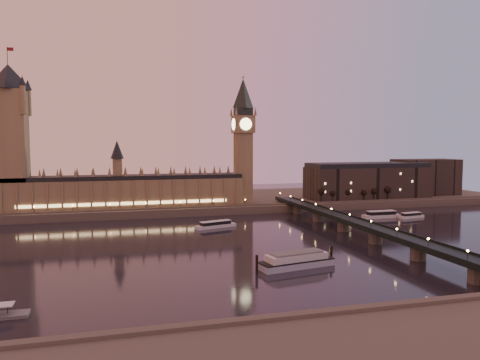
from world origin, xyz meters
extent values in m
plane|color=black|center=(0.00, 0.00, 0.00)|extent=(700.00, 700.00, 0.00)
cube|color=#423D35|center=(30.00, 165.00, 3.00)|extent=(560.00, 130.00, 6.00)
cube|color=brown|center=(-40.00, 121.00, 17.00)|extent=(180.00, 26.00, 22.00)
cube|color=black|center=(-40.00, 121.00, 29.60)|extent=(180.00, 22.00, 3.20)
cube|color=#FFCC7F|center=(-40.00, 107.50, 11.00)|extent=(153.00, 0.25, 2.20)
cube|color=brown|center=(-120.00, 121.00, 50.00)|extent=(22.00, 22.00, 88.00)
cone|color=black|center=(-120.00, 121.00, 103.00)|extent=(31.68, 31.68, 18.00)
cylinder|color=black|center=(-120.00, 121.00, 118.00)|extent=(0.44, 0.44, 12.00)
cube|color=maroon|center=(-117.80, 121.00, 122.50)|extent=(4.00, 0.15, 2.50)
cube|color=brown|center=(54.00, 121.00, 35.00)|extent=(13.00, 13.00, 58.00)
cube|color=brown|center=(54.00, 121.00, 71.00)|extent=(16.00, 16.00, 14.00)
cylinder|color=#FFEAA5|center=(54.00, 112.82, 71.00)|extent=(9.60, 0.35, 9.60)
cylinder|color=#FFEAA5|center=(45.82, 121.00, 71.00)|extent=(0.35, 9.60, 9.60)
cube|color=black|center=(54.00, 121.00, 81.00)|extent=(13.00, 13.00, 6.00)
cone|color=black|center=(54.00, 121.00, 96.00)|extent=(17.68, 17.68, 24.00)
sphere|color=gold|center=(54.00, 121.00, 109.00)|extent=(2.00, 2.00, 2.00)
cube|color=black|center=(92.00, 0.00, 8.00)|extent=(13.00, 260.00, 2.00)
cube|color=black|center=(85.70, 0.00, 9.50)|extent=(0.60, 260.00, 1.00)
cube|color=black|center=(98.30, 0.00, 9.50)|extent=(0.60, 260.00, 1.00)
cube|color=black|center=(172.00, 127.00, 20.00)|extent=(110.00, 36.00, 28.00)
cube|color=black|center=(172.00, 127.00, 36.00)|extent=(108.00, 34.00, 4.00)
cube|color=black|center=(242.00, 139.00, 23.00)|extent=(60.00, 30.00, 34.00)
cylinder|color=black|center=(117.47, 109.00, 10.04)|extent=(0.70, 0.70, 8.08)
sphere|color=black|center=(117.47, 109.00, 14.26)|extent=(5.38, 5.38, 5.38)
cylinder|color=black|center=(130.56, 109.00, 10.04)|extent=(0.70, 0.70, 8.08)
sphere|color=black|center=(130.56, 109.00, 14.26)|extent=(5.38, 5.38, 5.38)
cylinder|color=black|center=(143.64, 109.00, 10.04)|extent=(0.70, 0.70, 8.08)
sphere|color=black|center=(143.64, 109.00, 14.26)|extent=(5.38, 5.38, 5.38)
cylinder|color=black|center=(156.73, 109.00, 10.04)|extent=(0.70, 0.70, 8.08)
sphere|color=black|center=(156.73, 109.00, 14.26)|extent=(5.38, 5.38, 5.38)
cylinder|color=black|center=(169.81, 109.00, 10.04)|extent=(0.70, 0.70, 8.08)
sphere|color=black|center=(169.81, 109.00, 14.26)|extent=(5.38, 5.38, 5.38)
cylinder|color=black|center=(182.90, 109.00, 10.04)|extent=(0.70, 0.70, 8.08)
sphere|color=black|center=(182.90, 109.00, 14.26)|extent=(5.38, 5.38, 5.38)
cube|color=silver|center=(15.75, 51.86, 1.04)|extent=(29.03, 14.36, 2.09)
cube|color=black|center=(15.75, 51.86, 3.13)|extent=(21.63, 11.09, 2.09)
cube|color=silver|center=(15.75, 51.86, 4.37)|extent=(22.25, 11.50, 0.38)
cube|color=silver|center=(144.19, 58.62, 1.23)|extent=(29.14, 7.36, 2.46)
cube|color=black|center=(144.19, 58.62, 3.70)|extent=(21.57, 6.03, 2.46)
cube|color=silver|center=(144.19, 58.62, 5.15)|extent=(22.15, 6.32, 0.45)
cube|color=silver|center=(165.53, 52.31, 0.96)|extent=(21.49, 8.85, 1.91)
cube|color=black|center=(165.53, 52.31, 2.87)|extent=(15.98, 7.00, 1.91)
cube|color=silver|center=(165.53, 52.31, 4.00)|extent=(16.42, 7.29, 0.35)
cube|color=#93A1BB|center=(30.37, -53.73, 1.45)|extent=(36.90, 16.54, 2.90)
cube|color=black|center=(30.37, -53.73, 3.17)|extent=(36.90, 16.54, 0.56)
cube|color=silver|center=(30.37, -53.73, 4.90)|extent=(30.12, 14.19, 2.90)
cube|color=#595B5E|center=(30.37, -53.73, 6.74)|extent=(25.54, 12.26, 0.78)
cylinder|color=black|center=(10.67, -56.49, 3.79)|extent=(1.23, 1.23, 7.58)
cylinder|color=black|center=(50.07, -48.96, 3.79)|extent=(1.23, 1.23, 7.58)
camera|label=1|loc=(-49.15, -248.21, 57.02)|focal=35.00mm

